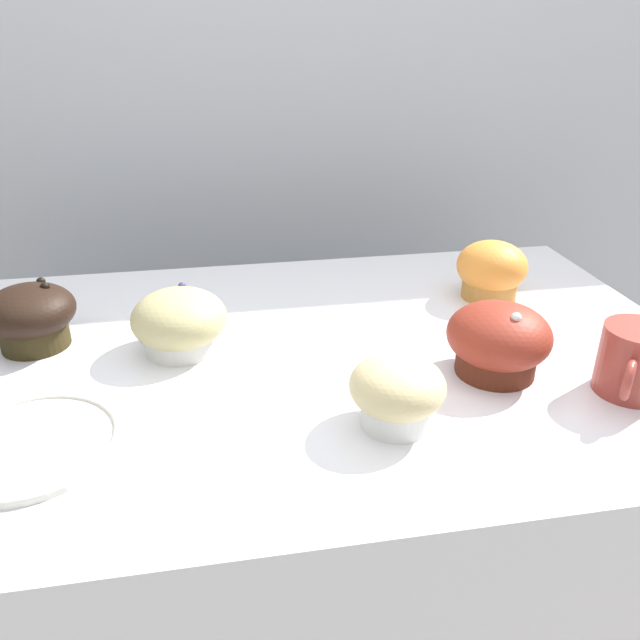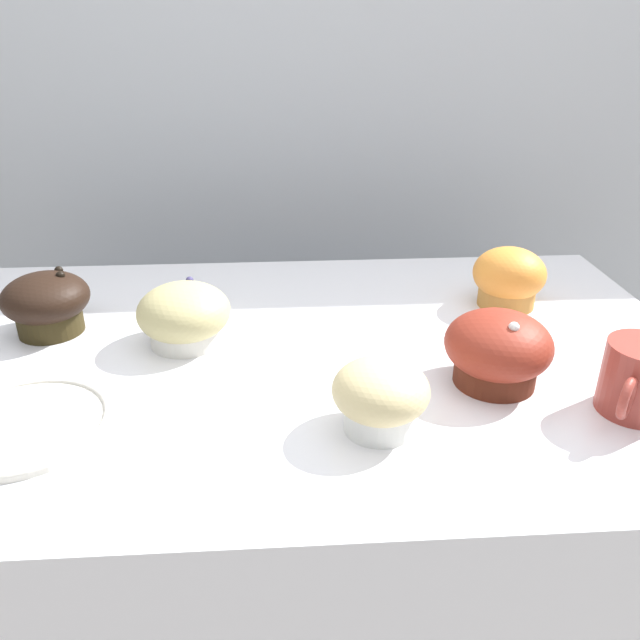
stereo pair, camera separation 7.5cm
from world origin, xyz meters
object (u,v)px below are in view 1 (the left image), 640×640
muffin_front_left (180,322)px  muffin_back_right (491,271)px  muffin_back_left (397,392)px  muffin_front_right (31,316)px  muffin_front_center (498,340)px  serving_plate (29,445)px  coffee_cup (635,359)px

muffin_front_left → muffin_back_right: bearing=11.0°
muffin_back_left → muffin_front_right: muffin_front_right is taller
muffin_front_center → serving_plate: size_ratio=0.69×
muffin_front_center → muffin_back_left: bearing=-151.1°
muffin_back_left → coffee_cup: 0.27m
muffin_front_center → muffin_back_right: 0.22m
muffin_front_left → muffin_front_right: size_ratio=1.06×
serving_plate → muffin_front_left: bearing=51.7°
muffin_front_center → coffee_cup: bearing=-27.1°
muffin_back_left → muffin_front_left: muffin_front_left is taller
muffin_front_center → muffin_back_left: 0.16m
muffin_front_center → muffin_front_right: (-0.54, 0.16, 0.00)m
muffin_front_right → serving_plate: bearing=-79.6°
muffin_front_center → coffee_cup: (0.13, -0.07, -0.00)m
serving_plate → coffee_cup: bearing=-0.7°
muffin_back_right → muffin_front_center: bearing=-112.0°
muffin_back_left → coffee_cup: size_ratio=0.98×
muffin_front_right → coffee_cup: (0.67, -0.23, -0.00)m
muffin_front_right → serving_plate: 0.23m
muffin_front_center → muffin_front_left: 0.38m
muffin_front_left → muffin_front_right: muffin_front_right is taller
muffin_front_right → serving_plate: (0.04, -0.22, -0.04)m
muffin_back_right → muffin_front_right: muffin_back_right is taller
muffin_back_right → muffin_front_left: size_ratio=0.87×
muffin_back_right → coffee_cup: (0.04, -0.27, -0.00)m
serving_plate → muffin_front_center: bearing=6.6°
muffin_back_left → muffin_front_center: bearing=28.9°
muffin_front_left → coffee_cup: muffin_front_left is taller
muffin_back_right → coffee_cup: 0.28m
muffin_back_left → muffin_front_left: 0.30m
muffin_back_left → muffin_front_left: (-0.22, 0.20, -0.00)m
muffin_back_right → muffin_front_left: 0.45m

